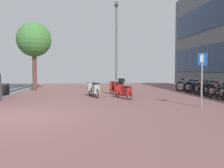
% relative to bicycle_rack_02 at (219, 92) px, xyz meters
% --- Properties ---
extents(ground, '(21.00, 40.00, 0.13)m').
position_rel_bicycle_rack_02_xyz_m(ground, '(-7.94, -4.11, -0.36)').
color(ground, '#202932').
extents(bicycle_rack_02, '(1.31, 0.48, 0.96)m').
position_rel_bicycle_rack_02_xyz_m(bicycle_rack_02, '(0.00, 0.00, 0.00)').
color(bicycle_rack_02, black).
rests_on(bicycle_rack_02, ground).
extents(bicycle_rack_03, '(1.42, 0.48, 1.02)m').
position_rel_bicycle_rack_02_xyz_m(bicycle_rack_03, '(0.10, 0.63, 0.02)').
color(bicycle_rack_03, black).
rests_on(bicycle_rack_03, ground).
extents(bicycle_rack_04, '(1.28, 0.48, 0.94)m').
position_rel_bicycle_rack_02_xyz_m(bicycle_rack_04, '(0.06, 1.26, -0.01)').
color(bicycle_rack_04, black).
rests_on(bicycle_rack_04, ground).
extents(bicycle_rack_05, '(1.41, 0.48, 1.03)m').
position_rel_bicycle_rack_02_xyz_m(bicycle_rack_05, '(0.14, 1.89, 0.02)').
color(bicycle_rack_05, black).
rests_on(bicycle_rack_05, ground).
extents(bicycle_rack_06, '(1.34, 0.48, 0.95)m').
position_rel_bicycle_rack_02_xyz_m(bicycle_rack_06, '(0.08, 2.52, -0.00)').
color(bicycle_rack_06, black).
rests_on(bicycle_rack_06, ground).
extents(bicycle_rack_07, '(1.38, 0.48, 0.98)m').
position_rel_bicycle_rack_02_xyz_m(bicycle_rack_07, '(0.10, 3.15, 0.01)').
color(bicycle_rack_07, black).
rests_on(bicycle_rack_07, ground).
extents(bicycle_rack_08, '(1.28, 0.48, 0.95)m').
position_rel_bicycle_rack_02_xyz_m(bicycle_rack_08, '(0.21, 3.78, -0.00)').
color(bicycle_rack_08, black).
rests_on(bicycle_rack_08, ground).
extents(bicycle_rack_09, '(1.35, 0.48, 0.98)m').
position_rel_bicycle_rack_02_xyz_m(bicycle_rack_09, '(-0.03, 4.41, 0.01)').
color(bicycle_rack_09, black).
rests_on(bicycle_rack_09, ground).
extents(bicycle_rack_10, '(1.35, 0.48, 0.99)m').
position_rel_bicycle_rack_02_xyz_m(bicycle_rack_10, '(0.21, 5.04, 0.01)').
color(bicycle_rack_10, black).
rests_on(bicycle_rack_10, ground).
extents(scooter_near, '(0.73, 1.73, 0.84)m').
position_rel_bicycle_rack_02_xyz_m(scooter_near, '(-6.69, 1.46, 0.09)').
color(scooter_near, black).
rests_on(scooter_near, ground).
extents(scooter_mid, '(0.64, 1.64, 0.76)m').
position_rel_bicycle_rack_02_xyz_m(scooter_mid, '(-6.63, 2.53, 0.05)').
color(scooter_mid, black).
rests_on(scooter_mid, ground).
extents(scooter_far, '(0.87, 1.77, 1.07)m').
position_rel_bicycle_rack_02_xyz_m(scooter_far, '(-5.20, 2.36, 0.14)').
color(scooter_far, black).
rests_on(scooter_far, ground).
extents(scooter_extra, '(0.85, 1.65, 0.72)m').
position_rel_bicycle_rack_02_xyz_m(scooter_extra, '(-5.09, 0.44, 0.04)').
color(scooter_extra, black).
rests_on(scooter_extra, ground).
extents(parking_sign, '(0.40, 0.07, 2.23)m').
position_rel_bicycle_rack_02_xyz_m(parking_sign, '(-2.44, -2.87, 1.06)').
color(parking_sign, gray).
rests_on(parking_sign, ground).
extents(lamp_post, '(0.20, 0.52, 5.67)m').
position_rel_bicycle_rack_02_xyz_m(lamp_post, '(-5.27, 2.61, 2.82)').
color(lamp_post, slate).
rests_on(lamp_post, ground).
extents(street_tree, '(2.56, 2.56, 5.10)m').
position_rel_bicycle_rack_02_xyz_m(street_tree, '(-10.99, 6.46, 3.45)').
color(street_tree, brown).
rests_on(street_tree, ground).
extents(bollard_far, '(0.12, 0.12, 0.94)m').
position_rel_bicycle_rack_02_xyz_m(bollard_far, '(-11.42, 0.27, 0.14)').
color(bollard_far, '#38383D').
rests_on(bollard_far, ground).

